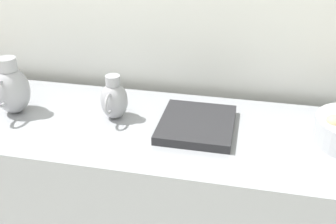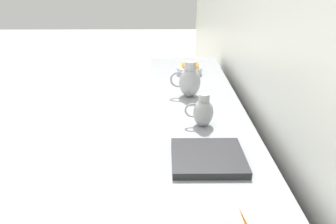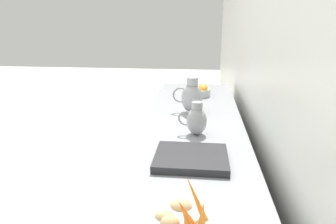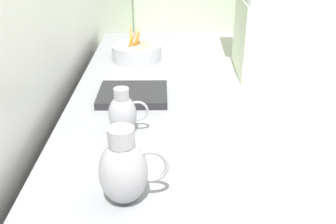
# 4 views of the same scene
# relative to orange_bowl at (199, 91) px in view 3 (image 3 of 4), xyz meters

# --- Properties ---
(tile_wall_left) EXTENTS (0.10, 9.59, 3.00)m
(tile_wall_left) POSITION_rel_orange_bowl_xyz_m (-0.41, 1.57, 0.55)
(tile_wall_left) COLOR silver
(tile_wall_left) RESTS_ON ground_plane
(prep_counter) EXTENTS (0.66, 3.18, 0.91)m
(prep_counter) POSITION_rel_orange_bowl_xyz_m (0.03, 1.07, -0.50)
(prep_counter) COLOR gray
(prep_counter) RESTS_ON ground_plane
(orange_bowl) EXTENTS (0.22, 0.22, 0.10)m
(orange_bowl) POSITION_rel_orange_bowl_xyz_m (0.00, 0.00, 0.00)
(orange_bowl) COLOR #ADAFB5
(orange_bowl) RESTS_ON prep_counter
(metal_pitcher_tall) EXTENTS (0.21, 0.15, 0.25)m
(metal_pitcher_tall) POSITION_rel_orange_bowl_xyz_m (0.04, 0.51, 0.07)
(metal_pitcher_tall) COLOR #939399
(metal_pitcher_tall) RESTS_ON prep_counter
(metal_pitcher_short) EXTENTS (0.17, 0.12, 0.20)m
(metal_pitcher_short) POSITION_rel_orange_bowl_xyz_m (-0.00, 0.96, 0.04)
(metal_pitcher_short) COLOR #939399
(metal_pitcher_short) RESTS_ON prep_counter
(counter_sink_basin) EXTENTS (0.34, 0.30, 0.04)m
(counter_sink_basin) POSITION_rel_orange_bowl_xyz_m (0.01, 1.32, -0.02)
(counter_sink_basin) COLOR #232326
(counter_sink_basin) RESTS_ON prep_counter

